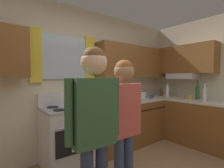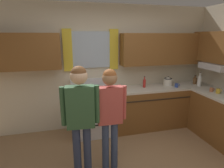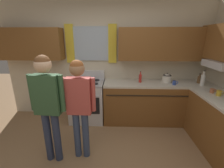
# 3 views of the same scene
# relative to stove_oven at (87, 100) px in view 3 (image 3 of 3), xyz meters

# --- Properties ---
(back_wall_unit) EXTENTS (4.60, 0.42, 2.60)m
(back_wall_unit) POSITION_rel_stove_oven_xyz_m (0.43, 0.28, 0.98)
(back_wall_unit) COLOR beige
(back_wall_unit) RESTS_ON ground
(kitchen_counter_run) EXTENTS (2.30, 2.03, 0.90)m
(kitchen_counter_run) POSITION_rel_stove_oven_xyz_m (1.86, -0.39, -0.02)
(kitchen_counter_run) COLOR brown
(kitchen_counter_run) RESTS_ON ground
(stove_oven) EXTENTS (0.74, 0.67, 1.10)m
(stove_oven) POSITION_rel_stove_oven_xyz_m (0.00, 0.00, 0.00)
(stove_oven) COLOR silver
(stove_oven) RESTS_ON ground
(bottle_milk_white) EXTENTS (0.08, 0.08, 0.31)m
(bottle_milk_white) POSITION_rel_stove_oven_xyz_m (2.37, -0.18, 0.55)
(bottle_milk_white) COLOR white
(bottle_milk_white) RESTS_ON kitchen_counter_run
(bottle_squat_brown) EXTENTS (0.08, 0.08, 0.21)m
(bottle_squat_brown) POSITION_rel_stove_oven_xyz_m (2.41, 0.01, 0.51)
(bottle_squat_brown) COLOR brown
(bottle_squat_brown) RESTS_ON kitchen_counter_run
(bottle_sauce_red) EXTENTS (0.06, 0.06, 0.25)m
(bottle_sauce_red) POSITION_rel_stove_oven_xyz_m (1.16, 0.02, 0.53)
(bottle_sauce_red) COLOR red
(bottle_sauce_red) RESTS_ON kitchen_counter_run
(mug_mustard_yellow) EXTENTS (0.12, 0.08, 0.09)m
(mug_mustard_yellow) POSITION_rel_stove_oven_xyz_m (2.36, -0.73, 0.48)
(mug_mustard_yellow) COLOR gold
(mug_mustard_yellow) RESTS_ON kitchen_counter_run
(cup_terracotta) EXTENTS (0.11, 0.07, 0.08)m
(cup_terracotta) POSITION_rel_stove_oven_xyz_m (2.33, -0.60, 0.47)
(cup_terracotta) COLOR #B76642
(cup_terracotta) RESTS_ON kitchen_counter_run
(mug_cobalt_blue) EXTENTS (0.11, 0.07, 0.08)m
(mug_cobalt_blue) POSITION_rel_stove_oven_xyz_m (1.84, -0.14, 0.48)
(mug_cobalt_blue) COLOR #2D479E
(mug_cobalt_blue) RESTS_ON kitchen_counter_run
(stovetop_kettle) EXTENTS (0.27, 0.20, 0.21)m
(stovetop_kettle) POSITION_rel_stove_oven_xyz_m (1.74, 0.05, 0.53)
(stovetop_kettle) COLOR silver
(stovetop_kettle) RESTS_ON kitchen_counter_run
(adult_left) EXTENTS (0.50, 0.22, 1.62)m
(adult_left) POSITION_rel_stove_oven_xyz_m (-0.30, -1.24, 0.55)
(adult_left) COLOR #2D3856
(adult_left) RESTS_ON ground
(adult_in_plaid) EXTENTS (0.48, 0.21, 1.55)m
(adult_in_plaid) POSITION_rel_stove_oven_xyz_m (0.12, -1.15, 0.51)
(adult_in_plaid) COLOR #38476B
(adult_in_plaid) RESTS_ON ground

